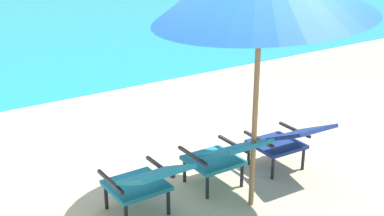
{
  "coord_description": "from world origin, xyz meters",
  "views": [
    {
      "loc": [
        -2.77,
        -3.43,
        2.47
      ],
      "look_at": [
        0.0,
        0.5,
        0.75
      ],
      "focal_mm": 44.91,
      "sensor_mm": 36.0,
      "label": 1
    }
  ],
  "objects": [
    {
      "name": "lounge_chair_right",
      "position": [
        0.82,
        -0.13,
        0.4
      ],
      "size": [
        0.59,
        0.91,
        0.68
      ],
      "color": "navy",
      "rests_on": "ground_plane"
    },
    {
      "name": "lounge_chair_center",
      "position": [
        0.0,
        -0.04,
        0.4
      ],
      "size": [
        0.56,
        0.89,
        0.68
      ],
      "color": "teal",
      "rests_on": "ground_plane"
    },
    {
      "name": "ground_plane",
      "position": [
        0.0,
        4.0,
        0.0
      ],
      "size": [
        40.0,
        40.0,
        0.0
      ],
      "primitive_type": "plane",
      "color": "#CCB78E"
    },
    {
      "name": "lounge_chair_left",
      "position": [
        -0.91,
        -0.05,
        0.4
      ],
      "size": [
        0.56,
        0.88,
        0.68
      ],
      "color": "teal",
      "rests_on": "ground_plane"
    }
  ]
}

